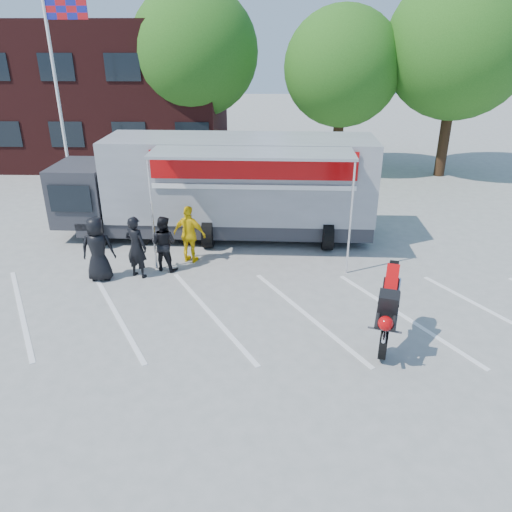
{
  "coord_description": "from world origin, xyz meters",
  "views": [
    {
      "loc": [
        1.62,
        -9.76,
        6.42
      ],
      "look_at": [
        1.32,
        1.65,
        1.3
      ],
      "focal_mm": 35.0,
      "sensor_mm": 36.0,
      "label": 1
    }
  ],
  "objects_px": {
    "tree_right": "(458,46)",
    "parked_motorcycle": "(165,245)",
    "spectator_leather_a": "(98,249)",
    "flagpole": "(61,72)",
    "transporter_truck": "(227,236)",
    "spectator_leather_c": "(164,243)",
    "tree_mid": "(343,67)",
    "spectator_leather_b": "(136,247)",
    "stunt_bike_rider": "(384,341)",
    "spectator_hivis": "(190,234)",
    "tree_left": "(194,52)"
  },
  "relations": [
    {
      "from": "transporter_truck",
      "to": "spectator_leather_a",
      "type": "bearing_deg",
      "value": -132.61
    },
    {
      "from": "flagpole",
      "to": "tree_left",
      "type": "xyz_separation_m",
      "value": [
        4.24,
        6.0,
        0.51
      ]
    },
    {
      "from": "tree_right",
      "to": "spectator_leather_a",
      "type": "relative_size",
      "value": 4.89
    },
    {
      "from": "tree_mid",
      "to": "spectator_leather_c",
      "type": "height_order",
      "value": "tree_mid"
    },
    {
      "from": "tree_left",
      "to": "parked_motorcycle",
      "type": "relative_size",
      "value": 3.9
    },
    {
      "from": "transporter_truck",
      "to": "spectator_leather_a",
      "type": "distance_m",
      "value": 4.84
    },
    {
      "from": "parked_motorcycle",
      "to": "spectator_leather_b",
      "type": "distance_m",
      "value": 2.53
    },
    {
      "from": "tree_mid",
      "to": "stunt_bike_rider",
      "type": "distance_m",
      "value": 15.93
    },
    {
      "from": "transporter_truck",
      "to": "spectator_leather_b",
      "type": "distance_m",
      "value": 4.03
    },
    {
      "from": "flagpole",
      "to": "spectator_hivis",
      "type": "distance_m",
      "value": 9.09
    },
    {
      "from": "parked_motorcycle",
      "to": "spectator_leather_a",
      "type": "xyz_separation_m",
      "value": [
        -1.32,
        -2.56,
        0.93
      ]
    },
    {
      "from": "spectator_leather_a",
      "to": "parked_motorcycle",
      "type": "bearing_deg",
      "value": -122.61
    },
    {
      "from": "tree_mid",
      "to": "stunt_bike_rider",
      "type": "xyz_separation_m",
      "value": [
        -0.7,
        -15.13,
        -4.94
      ]
    },
    {
      "from": "spectator_hivis",
      "to": "transporter_truck",
      "type": "bearing_deg",
      "value": -95.87
    },
    {
      "from": "spectator_leather_c",
      "to": "tree_mid",
      "type": "bearing_deg",
      "value": -101.65
    },
    {
      "from": "flagpole",
      "to": "stunt_bike_rider",
      "type": "height_order",
      "value": "flagpole"
    },
    {
      "from": "spectator_leather_a",
      "to": "spectator_leather_b",
      "type": "height_order",
      "value": "spectator_leather_a"
    },
    {
      "from": "tree_right",
      "to": "spectator_hivis",
      "type": "xyz_separation_m",
      "value": [
        -10.73,
        -10.4,
        -4.99
      ]
    },
    {
      "from": "tree_left",
      "to": "spectator_leather_b",
      "type": "bearing_deg",
      "value": -90.39
    },
    {
      "from": "tree_right",
      "to": "stunt_bike_rider",
      "type": "xyz_separation_m",
      "value": [
        -5.7,
        -14.63,
        -5.88
      ]
    },
    {
      "from": "stunt_bike_rider",
      "to": "spectator_hivis",
      "type": "distance_m",
      "value": 6.63
    },
    {
      "from": "spectator_hivis",
      "to": "tree_right",
      "type": "bearing_deg",
      "value": -118.62
    },
    {
      "from": "flagpole",
      "to": "parked_motorcycle",
      "type": "distance_m",
      "value": 8.16
    },
    {
      "from": "spectator_leather_b",
      "to": "flagpole",
      "type": "bearing_deg",
      "value": -35.7
    },
    {
      "from": "parked_motorcycle",
      "to": "transporter_truck",
      "type": "bearing_deg",
      "value": -69.01
    },
    {
      "from": "flagpole",
      "to": "tree_left",
      "type": "height_order",
      "value": "tree_left"
    },
    {
      "from": "tree_mid",
      "to": "transporter_truck",
      "type": "relative_size",
      "value": 0.73
    },
    {
      "from": "tree_mid",
      "to": "tree_right",
      "type": "bearing_deg",
      "value": -5.71
    },
    {
      "from": "tree_left",
      "to": "transporter_truck",
      "type": "distance_m",
      "value": 11.44
    },
    {
      "from": "spectator_leather_a",
      "to": "spectator_leather_b",
      "type": "relative_size",
      "value": 1.03
    },
    {
      "from": "flagpole",
      "to": "transporter_truck",
      "type": "height_order",
      "value": "flagpole"
    },
    {
      "from": "tree_right",
      "to": "parked_motorcycle",
      "type": "xyz_separation_m",
      "value": [
        -11.79,
        -9.11,
        -5.88
      ]
    },
    {
      "from": "tree_right",
      "to": "spectator_leather_c",
      "type": "bearing_deg",
      "value": -136.1
    },
    {
      "from": "transporter_truck",
      "to": "spectator_hivis",
      "type": "bearing_deg",
      "value": -111.78
    },
    {
      "from": "stunt_bike_rider",
      "to": "spectator_hivis",
      "type": "bearing_deg",
      "value": 156.43
    },
    {
      "from": "spectator_leather_b",
      "to": "parked_motorcycle",
      "type": "bearing_deg",
      "value": -73.76
    },
    {
      "from": "spectator_leather_a",
      "to": "spectator_hivis",
      "type": "xyz_separation_m",
      "value": [
        2.38,
        1.26,
        -0.05
      ]
    },
    {
      "from": "spectator_leather_b",
      "to": "stunt_bike_rider",
      "type": "bearing_deg",
      "value": 176.99
    },
    {
      "from": "flagpole",
      "to": "tree_mid",
      "type": "height_order",
      "value": "flagpole"
    },
    {
      "from": "flagpole",
      "to": "transporter_truck",
      "type": "bearing_deg",
      "value": -30.23
    },
    {
      "from": "spectator_leather_b",
      "to": "spectator_leather_c",
      "type": "bearing_deg",
      "value": -121.65
    },
    {
      "from": "spectator_leather_c",
      "to": "spectator_hivis",
      "type": "relative_size",
      "value": 0.93
    },
    {
      "from": "flagpole",
      "to": "spectator_leather_a",
      "type": "distance_m",
      "value": 8.84
    },
    {
      "from": "stunt_bike_rider",
      "to": "spectator_leather_c",
      "type": "distance_m",
      "value": 6.82
    },
    {
      "from": "tree_right",
      "to": "tree_left",
      "type": "bearing_deg",
      "value": 172.87
    },
    {
      "from": "tree_mid",
      "to": "transporter_truck",
      "type": "distance_m",
      "value": 11.14
    },
    {
      "from": "tree_mid",
      "to": "spectator_hivis",
      "type": "relative_size",
      "value": 4.33
    },
    {
      "from": "flagpole",
      "to": "spectator_hivis",
      "type": "xyz_separation_m",
      "value": [
        5.51,
        -5.9,
        -4.17
      ]
    },
    {
      "from": "tree_left",
      "to": "spectator_leather_a",
      "type": "xyz_separation_m",
      "value": [
        -1.11,
        -13.16,
        -4.63
      ]
    },
    {
      "from": "tree_right",
      "to": "spectator_leather_b",
      "type": "bearing_deg",
      "value": -136.55
    }
  ]
}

